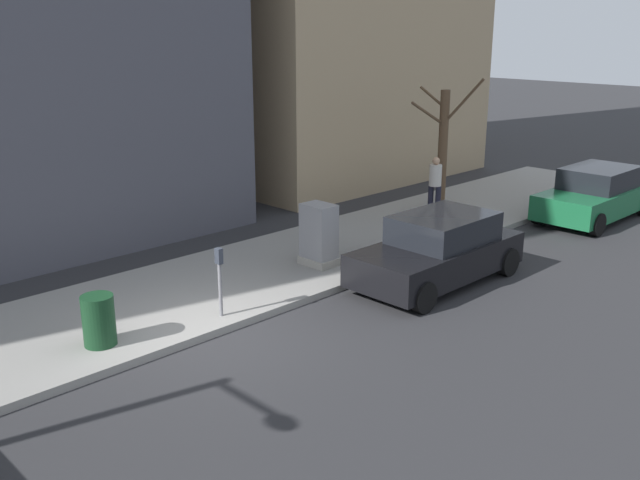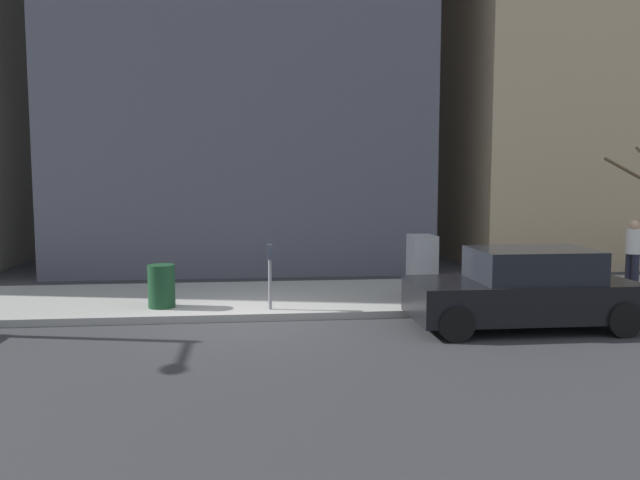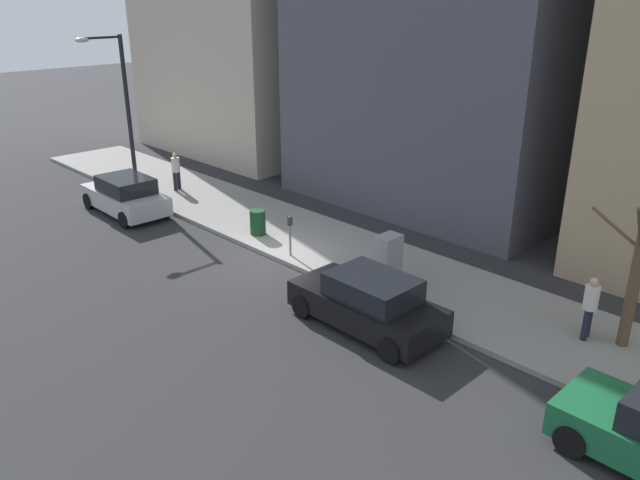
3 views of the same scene
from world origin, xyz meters
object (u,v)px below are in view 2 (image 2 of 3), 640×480
(office_block_center, at_px, (242,1))
(pedestrian_near_meter, at_px, (633,249))
(utility_box, at_px, (422,267))
(trash_bin, at_px, (162,286))
(parked_car_black, at_px, (524,290))
(parking_meter, at_px, (270,270))

(office_block_center, bearing_deg, pedestrian_near_meter, -132.54)
(office_block_center, bearing_deg, utility_box, -157.64)
(utility_box, xyz_separation_m, trash_bin, (-0.40, 5.70, -0.25))
(pedestrian_near_meter, bearing_deg, trash_bin, 87.88)
(utility_box, distance_m, office_block_center, 13.58)
(parked_car_black, relative_size, utility_box, 2.94)
(office_block_center, bearing_deg, parked_car_black, -156.25)
(utility_box, bearing_deg, parked_car_black, -150.78)
(trash_bin, relative_size, pedestrian_near_meter, 0.54)
(utility_box, height_order, pedestrian_near_meter, pedestrian_near_meter)
(parked_car_black, distance_m, office_block_center, 15.86)
(parked_car_black, distance_m, trash_bin, 7.30)
(parked_car_black, xyz_separation_m, pedestrian_near_meter, (3.33, -4.33, 0.35))
(parked_car_black, bearing_deg, utility_box, 29.36)
(parking_meter, distance_m, office_block_center, 13.55)
(parking_meter, xyz_separation_m, trash_bin, (0.45, 2.26, -0.38))
(parked_car_black, relative_size, pedestrian_near_meter, 2.53)
(parked_car_black, height_order, utility_box, utility_box)
(parked_car_black, distance_m, utility_box, 2.73)
(pedestrian_near_meter, distance_m, office_block_center, 15.51)
(parking_meter, distance_m, pedestrian_near_meter, 9.28)
(pedestrian_near_meter, relative_size, office_block_center, 0.09)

